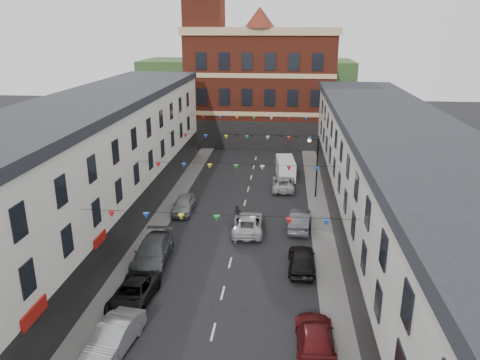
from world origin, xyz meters
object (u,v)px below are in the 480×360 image
(car_right_c, at_px, (315,337))
(white_van, at_px, (285,168))
(car_left_c, at_px, (133,294))
(car_left_e, at_px, (184,204))
(car_right_d, at_px, (302,260))
(pedestrian, at_px, (237,215))
(car_right_e, at_px, (300,220))
(car_left_b, at_px, (114,338))
(car_right_f, at_px, (283,183))
(moving_car, at_px, (248,223))
(street_lamp, at_px, (315,160))
(car_left_d, at_px, (153,252))

(car_right_c, xyz_separation_m, white_van, (-1.70, 29.34, 0.34))
(car_left_c, height_order, car_left_e, car_left_e)
(car_left_c, distance_m, car_right_d, 11.51)
(car_right_c, bearing_deg, car_left_c, -17.29)
(white_van, distance_m, pedestrian, 14.32)
(car_left_c, xyz_separation_m, pedestrian, (5.09, 12.37, 0.21))
(car_left_e, relative_size, car_right_e, 0.92)
(car_left_b, height_order, car_right_f, car_left_b)
(car_left_b, xyz_separation_m, moving_car, (5.70, 15.52, -0.03))
(moving_car, bearing_deg, pedestrian, -52.86)
(car_right_f, distance_m, white_van, 4.19)
(street_lamp, distance_m, car_right_e, 8.28)
(car_left_d, xyz_separation_m, car_right_f, (9.10, 16.75, -0.16))
(street_lamp, height_order, car_left_e, street_lamp)
(car_left_c, distance_m, car_right_f, 23.67)
(car_right_d, bearing_deg, moving_car, -54.75)
(white_van, bearing_deg, car_right_c, -92.37)
(street_lamp, distance_m, moving_car, 10.73)
(car_right_f, height_order, white_van, white_van)
(car_right_c, height_order, car_right_f, car_right_c)
(car_right_f, bearing_deg, car_left_c, 66.71)
(car_right_c, bearing_deg, white_van, -87.29)
(car_right_d, relative_size, pedestrian, 2.59)
(moving_car, distance_m, white_van, 15.24)
(car_left_c, height_order, white_van, white_van)
(car_right_c, relative_size, moving_car, 0.92)
(car_left_e, xyz_separation_m, car_right_c, (10.83, -18.04, -0.03))
(car_right_c, height_order, moving_car, moving_car)
(car_right_c, height_order, pedestrian, pedestrian)
(white_van, xyz_separation_m, pedestrian, (-3.97, -13.75, -0.17))
(car_left_d, xyz_separation_m, pedestrian, (5.33, 7.17, 0.05))
(car_left_c, height_order, car_left_d, car_left_d)
(car_right_f, bearing_deg, moving_car, 74.21)
(car_left_b, xyz_separation_m, car_left_d, (-0.61, 9.54, 0.06))
(car_right_c, distance_m, car_right_e, 15.38)
(street_lamp, height_order, moving_car, street_lamp)
(car_left_e, bearing_deg, car_right_f, 36.90)
(car_left_c, relative_size, pedestrian, 2.73)
(car_left_c, distance_m, car_right_e, 15.94)
(street_lamp, height_order, car_left_b, street_lamp)
(car_right_e, relative_size, moving_car, 0.89)
(car_right_c, relative_size, car_right_d, 1.07)
(car_right_c, relative_size, white_van, 1.03)
(street_lamp, xyz_separation_m, moving_car, (-5.73, -8.49, -3.17))
(car_left_c, bearing_deg, pedestrian, 70.49)
(car_right_f, bearing_deg, car_right_d, 93.58)
(car_right_c, distance_m, white_van, 29.39)
(car_left_e, height_order, pedestrian, pedestrian)
(car_right_d, xyz_separation_m, moving_car, (-4.22, 6.02, -0.04))
(pedestrian, bearing_deg, car_left_d, -146.45)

